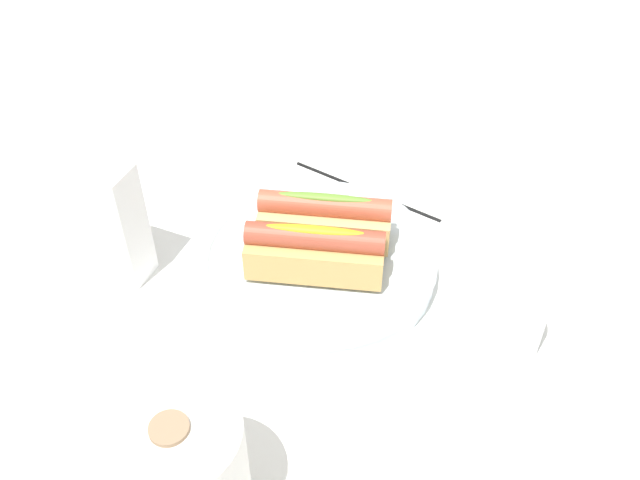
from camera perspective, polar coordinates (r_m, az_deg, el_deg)
ground_plane at (r=0.82m, az=-0.70°, el=-3.20°), size 2.40×2.40×0.00m
serving_bowl at (r=0.82m, az=-0.00°, el=-1.75°), size 0.27×0.27×0.03m
hotdog_front at (r=0.81m, az=0.39°, el=1.71°), size 0.16×0.10×0.06m
hotdog_back at (r=0.77m, az=-0.41°, el=-0.94°), size 0.16×0.10×0.06m
water_glass at (r=0.75m, az=15.03°, el=-6.34°), size 0.07×0.07×0.09m
paper_towel_roll at (r=0.61m, az=-11.12°, el=-17.98°), size 0.11×0.11×0.13m
napkin_box at (r=0.82m, az=-17.61°, el=1.76°), size 0.11×0.06×0.15m
chopstick_near at (r=0.94m, az=3.71°, el=4.05°), size 0.22×0.02×0.01m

